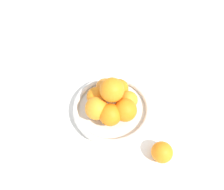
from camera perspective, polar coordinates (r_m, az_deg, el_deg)
The scene contains 5 objects.
ground_plane at distance 0.82m, azimuth 0.00°, elevation -4.34°, with size 4.00×4.00×0.00m, color white.
fruit_bowl at distance 0.81m, azimuth 0.00°, elevation -3.60°, with size 0.29×0.29×0.04m.
orange_pile at distance 0.75m, azimuth -0.15°, elevation -1.31°, with size 0.19×0.19×0.14m.
stray_orange at distance 0.74m, azimuth 12.92°, elevation -14.34°, with size 0.07×0.07×0.07m, color orange.
napkin_folded at distance 0.87m, azimuth -18.80°, elevation -3.35°, with size 0.13×0.13×0.01m, color silver.
Camera 1 is at (0.16, 0.37, 0.72)m, focal length 35.00 mm.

